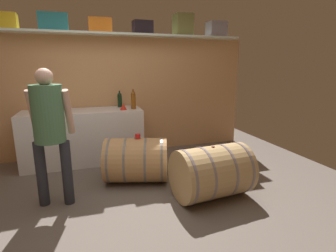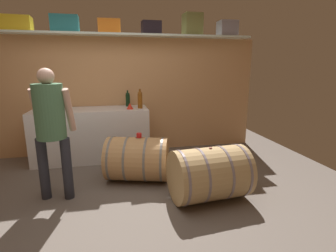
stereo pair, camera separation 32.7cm
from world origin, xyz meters
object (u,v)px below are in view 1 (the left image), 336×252
object	(u,v)px
work_cabinet	(84,137)
tasting_cup	(138,136)
wine_barrel_far	(212,172)
winemaker_pouring	(49,124)
toolcase_grey	(216,29)
wine_glass	(46,106)
toolcase_teal	(54,22)
toolcase_yellow	(0,21)
wine_bottle_dark	(120,100)
wine_bottle_amber	(133,100)
red_funnel	(123,107)
toolcase_black	(143,28)
toolcase_olive	(183,25)
toolcase_orange	(100,26)
wine_barrel_near	(136,160)

from	to	relation	value
work_cabinet	tasting_cup	size ratio (longest dim) A/B	26.26
wine_barrel_far	winemaker_pouring	size ratio (longest dim) A/B	0.61
toolcase_grey	tasting_cup	world-z (taller)	toolcase_grey
wine_glass	winemaker_pouring	xyz separation A→B (m)	(0.19, -1.34, -0.01)
toolcase_teal	toolcase_grey	bearing A→B (deg)	-1.27
winemaker_pouring	toolcase_yellow	bearing A→B (deg)	125.84
wine_bottle_dark	wine_bottle_amber	world-z (taller)	wine_bottle_amber
toolcase_grey	wine_bottle_amber	size ratio (longest dim) A/B	0.97
work_cabinet	red_funnel	world-z (taller)	red_funnel
toolcase_black	red_funnel	distance (m)	1.35
wine_bottle_dark	toolcase_olive	bearing A→B (deg)	2.90
toolcase_orange	toolcase_yellow	bearing A→B (deg)	-178.38
wine_barrel_near	work_cabinet	bearing A→B (deg)	140.31
work_cabinet	wine_glass	world-z (taller)	wine_glass
wine_barrel_far	winemaker_pouring	bearing A→B (deg)	161.88
work_cabinet	toolcase_black	bearing A→B (deg)	12.23
wine_bottle_dark	winemaker_pouring	bearing A→B (deg)	-122.92
red_funnel	toolcase_teal	bearing A→B (deg)	159.15
toolcase_yellow	tasting_cup	distance (m)	2.55
toolcase_orange	toolcase_grey	size ratio (longest dim) A/B	1.14
toolcase_grey	wine_barrel_near	size ratio (longest dim) A/B	0.33
toolcase_orange	wine_barrel_far	size ratio (longest dim) A/B	0.38
toolcase_teal	toolcase_yellow	bearing A→B (deg)	178.73
toolcase_teal	wine_bottle_amber	world-z (taller)	toolcase_teal
toolcase_yellow	wine_barrel_near	size ratio (longest dim) A/B	0.46
wine_barrel_near	tasting_cup	world-z (taller)	tasting_cup
toolcase_yellow	red_funnel	xyz separation A→B (m)	(1.63, -0.36, -1.24)
wine_barrel_far	wine_bottle_dark	bearing A→B (deg)	108.20
red_funnel	toolcase_black	bearing A→B (deg)	40.50
wine_bottle_amber	winemaker_pouring	bearing A→B (deg)	-133.54
toolcase_olive	toolcase_black	bearing A→B (deg)	177.98
tasting_cup	toolcase_orange	bearing A→B (deg)	104.92
toolcase_olive	red_funnel	size ratio (longest dim) A/B	3.24
red_funnel	wine_bottle_dark	bearing A→B (deg)	92.56
wine_barrel_near	tasting_cup	bearing A→B (deg)	16.38
wine_barrel_far	tasting_cup	world-z (taller)	tasting_cup
wine_bottle_dark	wine_glass	world-z (taller)	wine_bottle_dark
toolcase_black	wine_bottle_dark	size ratio (longest dim) A/B	1.14
tasting_cup	wine_bottle_dark	bearing A→B (deg)	93.52
toolcase_grey	toolcase_yellow	bearing A→B (deg)	-177.45
wine_bottle_dark	wine_glass	distance (m)	1.12
toolcase_teal	red_funnel	xyz separation A→B (m)	(0.93, -0.36, -1.26)
toolcase_orange	wine_barrel_far	xyz separation A→B (m)	(1.05, -1.88, -1.82)
wine_glass	wine_barrel_near	distance (m)	1.68
toolcase_black	wine_barrel_far	size ratio (longest dim) A/B	0.34
toolcase_grey	red_funnel	size ratio (longest dim) A/B	2.80
toolcase_grey	wine_glass	world-z (taller)	toolcase_grey
wine_bottle_amber	red_funnel	size ratio (longest dim) A/B	2.88
red_funnel	tasting_cup	xyz separation A→B (m)	(0.06, -0.83, -0.27)
toolcase_grey	work_cabinet	world-z (taller)	toolcase_grey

